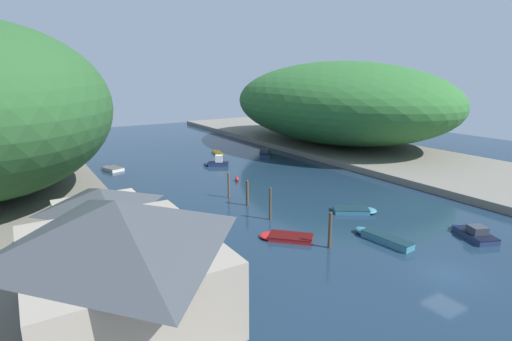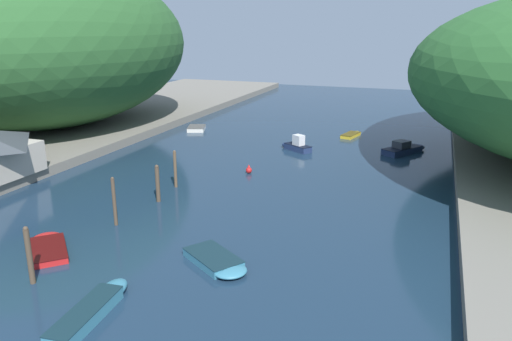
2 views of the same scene
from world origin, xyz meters
name	(u,v)px [view 1 (image 1 of 2)]	position (x,y,z in m)	size (l,w,h in m)	color
water_surface	(242,181)	(0.00, 30.00, 0.00)	(130.00, 130.00, 0.00)	#192D42
right_bank	(383,156)	(27.73, 30.00, 0.45)	(22.00, 120.00, 0.91)	slate
hillside_right	(339,102)	(28.83, 42.64, 8.62)	(34.45, 48.22, 15.42)	#2D662D
waterfront_building	(120,257)	(-21.42, 6.15, 4.42)	(10.48, 12.48, 6.78)	gray
boathouse_shed	(102,210)	(-19.95, 18.91, 2.98)	(7.68, 8.45, 4.00)	#B2A899
boat_near_quay	(284,237)	(-6.30, 11.49, 0.20)	(4.64, 4.66, 0.40)	red
boat_mid_channel	(265,153)	(12.03, 42.81, 0.42)	(4.57, 5.65, 1.34)	navy
boat_open_rowboat	(217,152)	(5.52, 48.69, 0.20)	(2.13, 4.12, 0.41)	gold
boat_white_cruiser	(216,163)	(1.02, 39.86, 0.51)	(3.93, 3.09, 1.71)	navy
boat_moored_right	(380,237)	(0.60, 6.81, 0.31)	(1.78, 5.80, 0.63)	teal
boat_far_right_bank	(472,232)	(8.33, 3.08, 0.37)	(3.52, 4.94, 1.19)	navy
boat_red_skiff	(356,210)	(4.10, 13.06, 0.24)	(4.77, 4.10, 0.49)	teal
boat_cabin_cruiser	(111,169)	(-13.52, 45.70, 0.25)	(3.08, 4.10, 0.51)	silver
mooring_post_nearest	(330,230)	(-4.18, 8.02, 1.60)	(0.29, 0.29, 3.19)	#4C3D2D
mooring_post_middle	(270,203)	(-4.75, 16.09, 1.69)	(0.24, 0.24, 3.36)	#4C3D2D
mooring_post_fourth	(247,193)	(-4.44, 21.05, 1.45)	(0.31, 0.31, 2.89)	#4C3D2D
mooring_post_farthest	(229,185)	(-4.88, 24.55, 1.57)	(0.25, 0.25, 3.12)	brown
channel_buoy_near	(237,179)	(-0.62, 30.26, 0.32)	(0.55, 0.55, 0.82)	red
person_on_quay	(118,229)	(-19.22, 16.77, 1.88)	(0.34, 0.43, 1.69)	#282D3D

